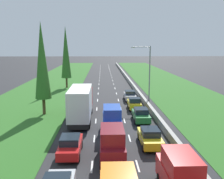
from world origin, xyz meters
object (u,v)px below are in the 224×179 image
object	(u,v)px
red_van_right_lane	(180,175)
blue_van_centre_lane	(112,119)
yellow_hatchback_right_lane	(134,104)
poplar_tree_second	(42,61)
street_light_mast	(148,69)
yellow_sedan_right_lane	(150,137)
white_box_truck_left_lane	(81,103)
green_sedan_right_lane	(141,115)
red_sedan_left_lane	(70,145)
silver_sedan_right_lane	(130,95)
maroon_van_centre_lane	(112,144)
poplar_tree_third	(66,52)

from	to	relation	value
red_van_right_lane	blue_van_centre_lane	bearing A→B (deg)	107.14
yellow_hatchback_right_lane	poplar_tree_second	distance (m)	14.07
street_light_mast	blue_van_centre_lane	bearing A→B (deg)	-112.27
yellow_sedan_right_lane	street_light_mast	bearing A→B (deg)	81.06
white_box_truck_left_lane	poplar_tree_second	size ratio (longest dim) A/B	0.77
yellow_sedan_right_lane	green_sedan_right_lane	size ratio (longest dim) A/B	1.00
white_box_truck_left_lane	red_sedan_left_lane	bearing A→B (deg)	-90.65
yellow_sedan_right_lane	silver_sedan_right_lane	distance (m)	19.84
red_van_right_lane	poplar_tree_second	distance (m)	23.75
maroon_van_centre_lane	silver_sedan_right_lane	bearing A→B (deg)	80.53
red_sedan_left_lane	poplar_tree_second	distance (m)	15.31
maroon_van_centre_lane	yellow_hatchback_right_lane	world-z (taller)	maroon_van_centre_lane
blue_van_centre_lane	street_light_mast	bearing A→B (deg)	67.73
blue_van_centre_lane	white_box_truck_left_lane	size ratio (longest dim) A/B	0.52
green_sedan_right_lane	yellow_hatchback_right_lane	distance (m)	5.96
street_light_mast	poplar_tree_second	bearing A→B (deg)	-151.58
yellow_sedan_right_lane	maroon_van_centre_lane	bearing A→B (deg)	-139.08
maroon_van_centre_lane	yellow_hatchback_right_lane	xyz separation A→B (m)	(3.82, 16.73, -0.56)
red_sedan_left_lane	red_van_right_lane	bearing A→B (deg)	-40.90
silver_sedan_right_lane	poplar_tree_third	bearing A→B (deg)	133.07
yellow_hatchback_right_lane	poplar_tree_second	world-z (taller)	poplar_tree_second
red_van_right_lane	green_sedan_right_lane	xyz separation A→B (m)	(-0.04, 15.79, -0.59)
yellow_hatchback_right_lane	white_box_truck_left_lane	xyz separation A→B (m)	(-7.18, -5.42, 1.35)
red_sedan_left_lane	poplar_tree_second	bearing A→B (deg)	111.27
red_van_right_lane	green_sedan_right_lane	bearing A→B (deg)	90.13
red_van_right_lane	yellow_hatchback_right_lane	distance (m)	21.76
green_sedan_right_lane	red_sedan_left_lane	size ratio (longest dim) A/B	1.00
red_van_right_lane	blue_van_centre_lane	xyz separation A→B (m)	(-3.68, 11.94, 0.00)
silver_sedan_right_lane	street_light_mast	bearing A→B (deg)	-7.27
red_van_right_lane	street_light_mast	bearing A→B (deg)	84.33
white_box_truck_left_lane	silver_sedan_right_lane	bearing A→B (deg)	58.30
green_sedan_right_lane	white_box_truck_left_lane	bearing A→B (deg)	175.70
red_sedan_left_lane	street_light_mast	world-z (taller)	street_light_mast
red_sedan_left_lane	maroon_van_centre_lane	size ratio (longest dim) A/B	0.92
yellow_sedan_right_lane	poplar_tree_third	bearing A→B (deg)	110.08
red_van_right_lane	silver_sedan_right_lane	xyz separation A→B (m)	(-0.09, 27.98, -0.59)
silver_sedan_right_lane	green_sedan_right_lane	bearing A→B (deg)	-89.76
silver_sedan_right_lane	street_light_mast	distance (m)	5.26
green_sedan_right_lane	street_light_mast	distance (m)	12.93
yellow_hatchback_right_lane	street_light_mast	world-z (taller)	street_light_mast
blue_van_centre_lane	white_box_truck_left_lane	distance (m)	5.74
yellow_hatchback_right_lane	poplar_tree_second	size ratio (longest dim) A/B	0.32
green_sedan_right_lane	red_sedan_left_lane	bearing A→B (deg)	-128.11
green_sedan_right_lane	poplar_tree_third	distance (m)	29.00
poplar_tree_second	red_sedan_left_lane	bearing A→B (deg)	-68.73
red_sedan_left_lane	street_light_mast	distance (m)	23.92
yellow_sedan_right_lane	blue_van_centre_lane	size ratio (longest dim) A/B	0.92
maroon_van_centre_lane	poplar_tree_third	world-z (taller)	poplar_tree_third
red_sedan_left_lane	poplar_tree_second	world-z (taller)	poplar_tree_second
red_sedan_left_lane	silver_sedan_right_lane	world-z (taller)	same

